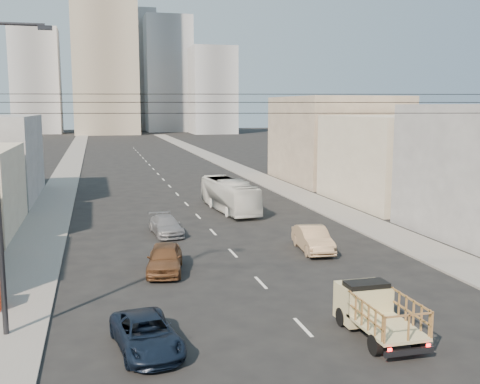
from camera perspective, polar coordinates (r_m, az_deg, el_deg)
name	(u,v)px	position (r m, az deg, el deg)	size (l,w,h in m)	color
ground	(322,348)	(21.79, 8.36, -15.37)	(420.00, 420.00, 0.00)	black
sidewalk_left	(70,165)	(88.82, -16.88, 2.63)	(3.50, 180.00, 0.12)	slate
sidewalk_right	(221,161)	(90.88, -1.90, 3.12)	(3.50, 180.00, 0.12)	slate
lane_dashes	(161,177)	(72.27, -8.07, 1.56)	(0.15, 104.00, 0.01)	silver
flatbed_pickup	(376,308)	(22.83, 13.65, -11.43)	(1.95, 4.41, 1.90)	tan
navy_pickup	(146,334)	(21.40, -9.49, -14.05)	(2.07, 4.49, 1.25)	black
city_bus	(229,195)	(47.83, -1.09, -0.32)	(2.29, 9.79, 2.73)	silver
sedan_brown	(165,258)	(30.64, -7.64, -6.69)	(1.81, 4.51, 1.54)	brown
sedan_tan	(313,239)	(34.98, 7.41, -4.76)	(1.62, 4.63, 1.53)	tan
sedan_grey	(166,225)	(39.45, -7.53, -3.39)	(1.82, 4.47, 1.30)	gray
overhead_wires	(312,103)	(21.30, 7.32, 8.93)	(23.01, 5.02, 0.72)	black
bldg_right_mid	(402,160)	(54.00, 16.12, 3.19)	(11.00, 14.00, 8.00)	#B9AB95
bldg_right_far	(336,139)	(68.35, 9.70, 5.33)	(12.00, 16.00, 10.00)	gray
high_rise_tower	(104,39)	(189.52, -13.63, 14.85)	(20.00, 20.00, 60.00)	gray
midrise_ne	(168,75)	(205.24, -7.32, 11.72)	(16.00, 16.00, 40.00)	gray
midrise_nw	(36,81)	(199.29, -19.98, 10.51)	(15.00, 15.00, 34.00)	gray
midrise_back	(131,71)	(219.13, -11.01, 11.96)	(18.00, 18.00, 44.00)	gray
midrise_east	(213,91)	(187.24, -2.80, 10.25)	(14.00, 14.00, 28.00)	gray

